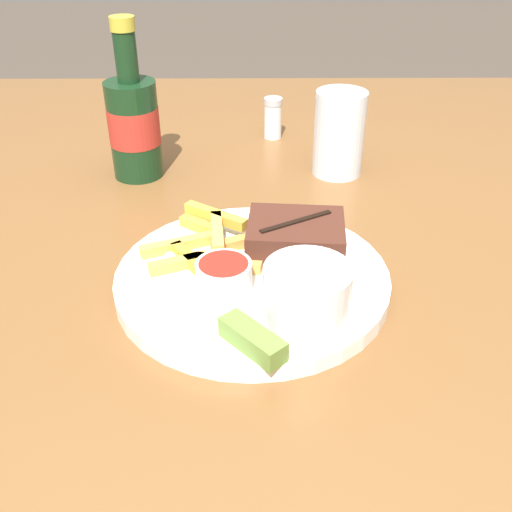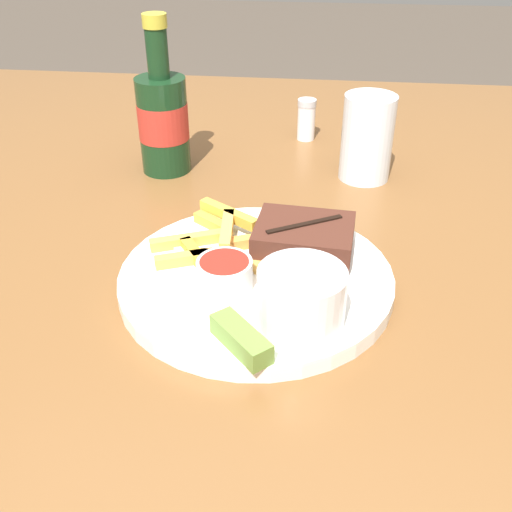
% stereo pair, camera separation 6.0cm
% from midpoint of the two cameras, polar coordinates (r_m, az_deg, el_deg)
% --- Properties ---
extents(dining_table, '(1.37, 1.49, 0.76)m').
position_cam_midpoint_polar(dining_table, '(0.66, 2.62, -7.40)').
color(dining_table, brown).
rests_on(dining_table, ground_plane).
extents(dinner_plate, '(0.28, 0.28, 0.02)m').
position_cam_midpoint_polar(dinner_plate, '(0.62, 2.79, -2.34)').
color(dinner_plate, white).
rests_on(dinner_plate, dining_table).
extents(steak_portion, '(0.11, 0.09, 0.04)m').
position_cam_midpoint_polar(steak_portion, '(0.64, 7.29, 1.50)').
color(steak_portion, '#472319').
rests_on(steak_portion, dinner_plate).
extents(fries_pile, '(0.15, 0.13, 0.02)m').
position_cam_midpoint_polar(fries_pile, '(0.65, -1.07, 1.50)').
color(fries_pile, '#EAA64B').
rests_on(fries_pile, dinner_plate).
extents(coleslaw_cup, '(0.08, 0.08, 0.06)m').
position_cam_midpoint_polar(coleslaw_cup, '(0.53, 7.60, -3.84)').
color(coleslaw_cup, white).
rests_on(coleslaw_cup, dinner_plate).
extents(dipping_sauce_cup, '(0.06, 0.06, 0.03)m').
position_cam_midpoint_polar(dipping_sauce_cup, '(0.58, -0.05, -1.74)').
color(dipping_sauce_cup, silver).
rests_on(dipping_sauce_cup, dinner_plate).
extents(pickle_spear, '(0.06, 0.06, 0.02)m').
position_cam_midpoint_polar(pickle_spear, '(0.52, 2.17, -8.02)').
color(pickle_spear, olive).
rests_on(pickle_spear, dinner_plate).
extents(fork_utensil, '(0.13, 0.06, 0.00)m').
position_cam_midpoint_polar(fork_utensil, '(0.64, -3.06, 0.28)').
color(fork_utensil, '#B7B7BC').
rests_on(fork_utensil, dinner_plate).
extents(beer_bottle, '(0.07, 0.07, 0.21)m').
position_cam_midpoint_polar(beer_bottle, '(0.86, -6.82, 12.81)').
color(beer_bottle, '#143319').
rests_on(beer_bottle, dining_table).
extents(drinking_glass, '(0.07, 0.07, 0.12)m').
position_cam_midpoint_polar(drinking_glass, '(0.85, 12.59, 10.88)').
color(drinking_glass, silver).
rests_on(drinking_glass, dining_table).
extents(salt_shaker, '(0.03, 0.03, 0.07)m').
position_cam_midpoint_polar(salt_shaker, '(0.98, 6.63, 12.78)').
color(salt_shaker, white).
rests_on(salt_shaker, dining_table).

